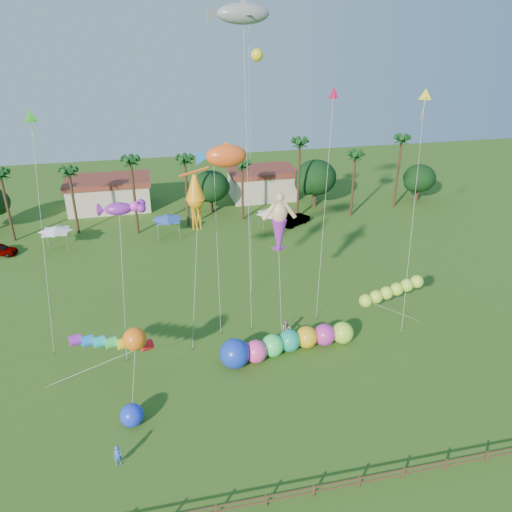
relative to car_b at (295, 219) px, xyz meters
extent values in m
plane|color=#285116|center=(-11.77, -37.27, -0.81)|extent=(160.00, 160.00, 0.00)
cylinder|color=#3A2819|center=(-37.77, 2.73, 3.69)|extent=(0.36, 0.36, 9.00)
cylinder|color=#3A2819|center=(-29.77, 3.73, 3.44)|extent=(0.36, 0.36, 8.50)
cylinder|color=#3A2819|center=(-21.77, 1.73, 4.19)|extent=(0.36, 0.36, 10.00)
cylinder|color=#3A2819|center=(-14.77, 2.73, 3.94)|extent=(0.36, 0.36, 9.50)
cylinder|color=#3A2819|center=(-6.77, 3.73, 3.19)|extent=(0.36, 0.36, 8.00)
cylinder|color=#3A2819|center=(1.23, 2.73, 4.69)|extent=(0.36, 0.36, 11.00)
cylinder|color=#3A2819|center=(9.23, 1.73, 3.69)|extent=(0.36, 0.36, 9.00)
cylinder|color=#3A2819|center=(17.23, 3.73, 4.44)|extent=(0.36, 0.36, 10.50)
sphere|color=#113814|center=(-10.77, 7.73, 3.22)|extent=(5.46, 5.46, 5.46)
sphere|color=#113814|center=(5.23, 6.73, 3.84)|extent=(6.30, 6.30, 6.30)
sphere|color=#113814|center=(22.23, 5.73, 2.91)|extent=(5.04, 5.04, 5.04)
cube|color=beige|center=(-25.77, 12.73, 1.19)|extent=(12.00, 7.00, 4.00)
cube|color=beige|center=(-1.77, 12.73, 1.19)|extent=(10.00, 7.00, 4.00)
pyramid|color=white|center=(-31.77, -1.27, 1.94)|extent=(3.00, 3.00, 0.60)
pyramid|color=blue|center=(-17.77, -0.27, 1.94)|extent=(3.00, 3.00, 0.60)
pyramid|color=white|center=(-3.77, -1.27, 1.94)|extent=(3.00, 3.00, 0.60)
cube|color=brown|center=(-17.77, -43.27, -0.31)|extent=(0.12, 0.12, 1.00)
cube|color=brown|center=(-14.77, -43.27, -0.31)|extent=(0.12, 0.12, 1.00)
cube|color=brown|center=(-11.77, -43.27, -0.31)|extent=(0.12, 0.12, 1.00)
cube|color=brown|center=(-8.77, -43.27, -0.31)|extent=(0.12, 0.12, 1.00)
cube|color=brown|center=(-5.77, -43.27, -0.31)|extent=(0.12, 0.12, 1.00)
cube|color=brown|center=(-2.77, -43.27, -0.31)|extent=(0.12, 0.12, 1.00)
cube|color=brown|center=(0.23, -43.27, -0.31)|extent=(0.12, 0.12, 1.00)
cube|color=brown|center=(-11.77, -43.27, 0.04)|extent=(36.00, 0.08, 0.10)
cube|color=brown|center=(-11.77, -43.27, -0.36)|extent=(36.00, 0.08, 0.10)
imported|color=#4C4C54|center=(0.00, 0.00, 0.00)|extent=(5.09, 4.08, 1.63)
imported|color=blue|center=(-23.46, -38.10, -0.02)|extent=(0.64, 0.48, 1.59)
imported|color=gray|center=(-8.74, -26.49, 0.09)|extent=(1.03, 0.90, 1.81)
sphere|color=#FF43A2|center=(-12.25, -29.33, 0.19)|extent=(2.00, 2.00, 2.00)
sphere|color=#38F16B|center=(-10.65, -28.82, 0.19)|extent=(2.00, 2.00, 2.00)
sphere|color=#17A183|center=(-9.02, -28.44, 0.19)|extent=(2.00, 2.00, 2.00)
sphere|color=gold|center=(-7.37, -28.26, 0.19)|extent=(2.00, 2.00, 2.00)
sphere|color=#C72EA6|center=(-5.69, -28.26, 0.19)|extent=(2.00, 2.00, 2.00)
sphere|color=#B0F837|center=(-4.00, -28.33, 0.19)|extent=(2.00, 2.00, 2.00)
sphere|color=#1635CC|center=(-14.12, -29.59, 0.46)|extent=(2.88, 2.88, 2.55)
sphere|color=#1A36EE|center=(-22.57, -34.57, 0.04)|extent=(1.70, 1.70, 1.70)
cylinder|color=red|center=(-22.73, -29.87, 2.62)|extent=(6.37, 1.69, 0.85)
cylinder|color=silver|center=(-25.33, -29.41, 0.91)|extent=(8.36, 0.94, 3.46)
cylinder|color=brown|center=(-29.50, -28.95, -0.73)|extent=(0.08, 0.08, 0.16)
ellipsoid|color=#BDF235|center=(-1.13, -26.47, 2.09)|extent=(6.83, 2.59, 1.47)
cylinder|color=silver|center=(1.78, -26.59, 0.64)|extent=(5.83, 0.25, 2.93)
cylinder|color=brown|center=(4.69, -26.70, -0.73)|extent=(0.08, 0.08, 0.16)
sphere|color=orange|center=(-21.93, -31.07, 4.14)|extent=(2.18, 2.18, 1.78)
cylinder|color=silver|center=(-22.29, -31.89, 1.67)|extent=(0.75, 1.67, 4.97)
cylinder|color=brown|center=(-22.65, -32.71, -0.73)|extent=(0.08, 0.08, 0.16)
cylinder|color=silver|center=(-8.96, -24.91, 4.04)|extent=(0.40, 3.06, 9.72)
cylinder|color=brown|center=(-9.15, -26.43, -0.73)|extent=(0.08, 0.08, 0.16)
ellipsoid|color=#F3571B|center=(-12.83, -19.93, 14.75)|extent=(5.78, 3.39, 2.29)
cylinder|color=silver|center=(-13.68, -22.26, 6.97)|extent=(1.73, 4.69, 15.57)
cylinder|color=brown|center=(-14.53, -24.59, -0.73)|extent=(0.08, 0.08, 0.16)
ellipsoid|color=gray|center=(-10.83, -18.26, 26.14)|extent=(6.27, 3.63, 2.11)
cylinder|color=silver|center=(-11.20, -21.37, 12.66)|extent=(0.76, 6.26, 26.96)
cylinder|color=brown|center=(-11.57, -24.49, -0.73)|extent=(0.08, 0.08, 0.16)
cone|color=orange|center=(-16.07, -23.28, 11.98)|extent=(1.75, 1.75, 4.66)
cylinder|color=silver|center=(-16.74, -24.91, 5.59)|extent=(1.37, 3.29, 12.80)
cylinder|color=brown|center=(-17.41, -26.53, -0.73)|extent=(0.08, 0.08, 0.16)
ellipsoid|color=purple|center=(-22.43, -22.81, 11.57)|extent=(4.45, 3.55, 1.52)
cylinder|color=silver|center=(-22.75, -24.88, 5.38)|extent=(0.66, 4.16, 12.39)
cylinder|color=brown|center=(-23.07, -26.94, -0.73)|extent=(0.08, 0.08, 0.16)
cone|color=#F41B52|center=(-3.20, -20.27, 19.74)|extent=(1.35, 0.60, 1.32)
cylinder|color=silver|center=(-4.13, -22.23, 9.47)|extent=(1.88, 3.95, 20.56)
cylinder|color=brown|center=(-5.05, -24.19, -0.73)|extent=(0.08, 0.08, 0.16)
cone|color=yellow|center=(3.18, -24.54, 19.99)|extent=(1.14, 0.89, 1.21)
cylinder|color=silver|center=(2.55, -26.42, 9.59)|extent=(1.28, 3.79, 20.81)
cylinder|color=brown|center=(1.93, -28.30, -0.73)|extent=(0.08, 0.08, 0.16)
cone|color=green|center=(-28.22, -21.04, 18.85)|extent=(1.33, 0.57, 1.30)
cylinder|color=silver|center=(-28.78, -22.76, 9.02)|extent=(1.16, 3.47, 19.67)
cylinder|color=brown|center=(-29.34, -24.48, -0.73)|extent=(0.08, 0.08, 0.16)
cylinder|color=silver|center=(-9.84, -16.03, 13.99)|extent=(0.62, 3.44, 29.60)
cylinder|color=brown|center=(-10.14, -17.73, -0.73)|extent=(0.08, 0.08, 0.16)
camera|label=1|loc=(-19.87, -63.23, 25.84)|focal=35.00mm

